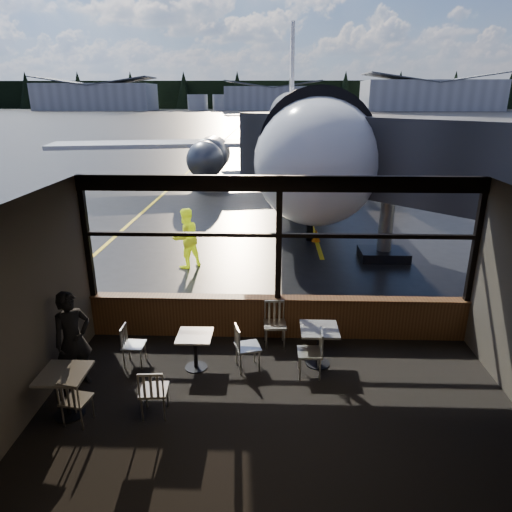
# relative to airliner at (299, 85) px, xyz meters

# --- Properties ---
(ground_plane) EXTENTS (520.00, 520.00, 0.00)m
(ground_plane) POSITION_rel_airliner_xyz_m (-1.37, 100.52, -5.59)
(ground_plane) COLOR black
(ground_plane) RESTS_ON ground
(carpet_floor) EXTENTS (8.00, 6.00, 0.01)m
(carpet_floor) POSITION_rel_airliner_xyz_m (-1.37, -22.48, -5.58)
(carpet_floor) COLOR black
(carpet_floor) RESTS_ON ground
(ceiling) EXTENTS (8.00, 6.00, 0.04)m
(ceiling) POSITION_rel_airliner_xyz_m (-1.37, -22.48, -2.09)
(ceiling) COLOR #38332D
(ceiling) RESTS_ON ground
(wall_left) EXTENTS (0.04, 6.00, 3.50)m
(wall_left) POSITION_rel_airliner_xyz_m (-5.37, -22.48, -3.84)
(wall_left) COLOR #4C453C
(wall_left) RESTS_ON ground
(wall_back) EXTENTS (8.00, 0.04, 3.50)m
(wall_back) POSITION_rel_airliner_xyz_m (-1.37, -25.48, -3.84)
(wall_back) COLOR #4C453C
(wall_back) RESTS_ON ground
(window_sill) EXTENTS (8.00, 0.28, 0.90)m
(window_sill) POSITION_rel_airliner_xyz_m (-1.37, -19.48, -5.14)
(window_sill) COLOR #502F18
(window_sill) RESTS_ON ground
(window_header) EXTENTS (8.00, 0.18, 0.30)m
(window_header) POSITION_rel_airliner_xyz_m (-1.37, -19.48, -2.24)
(window_header) COLOR black
(window_header) RESTS_ON ground
(mullion_left) EXTENTS (0.12, 0.12, 2.60)m
(mullion_left) POSITION_rel_airliner_xyz_m (-5.32, -19.48, -3.39)
(mullion_left) COLOR black
(mullion_left) RESTS_ON ground
(mullion_centre) EXTENTS (0.12, 0.12, 2.60)m
(mullion_centre) POSITION_rel_airliner_xyz_m (-1.37, -19.48, -3.39)
(mullion_centre) COLOR black
(mullion_centre) RESTS_ON ground
(mullion_right) EXTENTS (0.12, 0.12, 2.60)m
(mullion_right) POSITION_rel_airliner_xyz_m (2.58, -19.48, -3.39)
(mullion_right) COLOR black
(mullion_right) RESTS_ON ground
(window_transom) EXTENTS (8.00, 0.10, 0.08)m
(window_transom) POSITION_rel_airliner_xyz_m (-1.37, -19.48, -3.29)
(window_transom) COLOR black
(window_transom) RESTS_ON ground
(airliner) EXTENTS (30.90, 36.94, 11.19)m
(airliner) POSITION_rel_airliner_xyz_m (0.00, 0.00, 0.00)
(airliner) COLOR white
(airliner) RESTS_ON ground_plane
(jet_bridge) EXTENTS (9.05, 11.06, 4.83)m
(jet_bridge) POSITION_rel_airliner_xyz_m (2.23, -13.98, -3.18)
(jet_bridge) COLOR #2A2A2C
(jet_bridge) RESTS_ON ground_plane
(cafe_table_near) EXTENTS (0.71, 0.71, 0.79)m
(cafe_table_near) POSITION_rel_airliner_xyz_m (-0.59, -20.57, -5.20)
(cafe_table_near) COLOR #A49F97
(cafe_table_near) RESTS_ON carpet_floor
(cafe_table_mid) EXTENTS (0.65, 0.65, 0.72)m
(cafe_table_mid) POSITION_rel_airliner_xyz_m (-2.94, -20.78, -5.24)
(cafe_table_mid) COLOR #A69F98
(cafe_table_mid) RESTS_ON carpet_floor
(cafe_table_left) EXTENTS (0.74, 0.74, 0.81)m
(cafe_table_left) POSITION_rel_airliner_xyz_m (-4.80, -22.22, -5.19)
(cafe_table_left) COLOR #A5A098
(cafe_table_left) RESTS_ON carpet_floor
(chair_near_e) EXTENTS (0.51, 0.51, 0.94)m
(chair_near_e) POSITION_rel_airliner_xyz_m (-0.79, -20.93, -5.13)
(chair_near_e) COLOR #B3AEA2
(chair_near_e) RESTS_ON carpet_floor
(chair_near_w) EXTENTS (0.63, 0.63, 0.93)m
(chair_near_w) POSITION_rel_airliner_xyz_m (-1.95, -20.77, -5.13)
(chair_near_w) COLOR #B2ADA1
(chair_near_w) RESTS_ON carpet_floor
(chair_near_n) EXTENTS (0.55, 0.55, 0.95)m
(chair_near_n) POSITION_rel_airliner_xyz_m (-1.43, -19.88, -5.12)
(chair_near_n) COLOR #AEA89D
(chair_near_n) RESTS_ON carpet_floor
(chair_mid_s) EXTENTS (0.53, 0.53, 0.91)m
(chair_mid_s) POSITION_rel_airliner_xyz_m (-3.39, -22.15, -5.14)
(chair_mid_s) COLOR #B3AFA2
(chair_mid_s) RESTS_ON carpet_floor
(chair_mid_w) EXTENTS (0.46, 0.46, 0.84)m
(chair_mid_w) POSITION_rel_airliner_xyz_m (-4.14, -20.70, -5.18)
(chair_mid_w) COLOR beige
(chair_mid_w) RESTS_ON carpet_floor
(chair_left_s) EXTENTS (0.53, 0.53, 0.84)m
(chair_left_s) POSITION_rel_airliner_xyz_m (-4.57, -22.39, -5.17)
(chair_left_s) COLOR #A9A499
(chair_left_s) RESTS_ON carpet_floor
(passenger) EXTENTS (0.77, 0.78, 1.81)m
(passenger) POSITION_rel_airliner_xyz_m (-4.99, -21.37, -4.69)
(passenger) COLOR black
(passenger) RESTS_ON carpet_floor
(ground_crew) EXTENTS (1.13, 1.11, 1.83)m
(ground_crew) POSITION_rel_airliner_xyz_m (-4.10, -15.23, -4.68)
(ground_crew) COLOR #BFF219
(ground_crew) RESTS_ON ground_plane
(cone_nose) EXTENTS (0.32, 0.32, 0.45)m
(cone_nose) POSITION_rel_airliner_xyz_m (0.10, -12.49, -5.37)
(cone_nose) COLOR #DE4807
(cone_nose) RESTS_ON ground_plane
(cone_wing) EXTENTS (0.32, 0.32, 0.45)m
(cone_wing) POSITION_rel_airliner_xyz_m (-5.80, -0.37, -5.37)
(cone_wing) COLOR orange
(cone_wing) RESTS_ON ground_plane
(hangar_left) EXTENTS (45.00, 18.00, 11.00)m
(hangar_left) POSITION_rel_airliner_xyz_m (-71.37, 160.52, -0.09)
(hangar_left) COLOR silver
(hangar_left) RESTS_ON ground_plane
(hangar_mid) EXTENTS (38.00, 15.00, 10.00)m
(hangar_mid) POSITION_rel_airliner_xyz_m (-1.37, 165.52, -0.59)
(hangar_mid) COLOR silver
(hangar_mid) RESTS_ON ground_plane
(hangar_right) EXTENTS (50.00, 20.00, 12.00)m
(hangar_right) POSITION_rel_airliner_xyz_m (58.63, 158.52, 0.41)
(hangar_right) COLOR silver
(hangar_right) RESTS_ON ground_plane
(fuel_tank_a) EXTENTS (8.00, 8.00, 6.00)m
(fuel_tank_a) POSITION_rel_airliner_xyz_m (-31.37, 162.52, -2.59)
(fuel_tank_a) COLOR silver
(fuel_tank_a) RESTS_ON ground_plane
(fuel_tank_b) EXTENTS (8.00, 8.00, 6.00)m
(fuel_tank_b) POSITION_rel_airliner_xyz_m (-21.37, 162.52, -2.59)
(fuel_tank_b) COLOR silver
(fuel_tank_b) RESTS_ON ground_plane
(fuel_tank_c) EXTENTS (8.00, 8.00, 6.00)m
(fuel_tank_c) POSITION_rel_airliner_xyz_m (-11.37, 162.52, -2.59)
(fuel_tank_c) COLOR silver
(fuel_tank_c) RESTS_ON ground_plane
(treeline) EXTENTS (360.00, 3.00, 12.00)m
(treeline) POSITION_rel_airliner_xyz_m (-1.37, 190.52, 0.41)
(treeline) COLOR black
(treeline) RESTS_ON ground_plane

